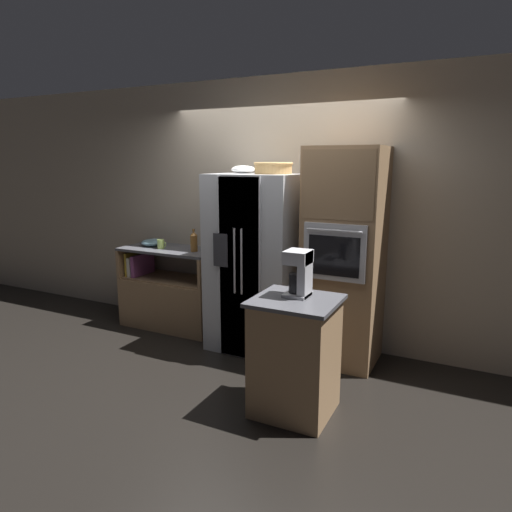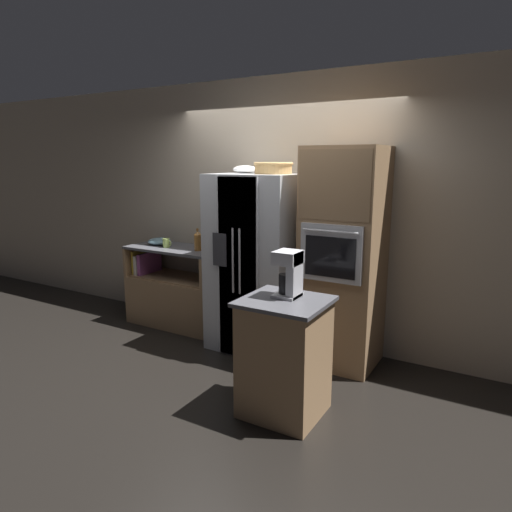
{
  "view_description": "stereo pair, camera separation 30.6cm",
  "coord_description": "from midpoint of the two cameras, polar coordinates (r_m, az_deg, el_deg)",
  "views": [
    {
      "loc": [
        1.96,
        -4.03,
        1.94
      ],
      "look_at": [
        -0.04,
        -0.01,
        1.0
      ],
      "focal_mm": 32.0,
      "sensor_mm": 36.0,
      "label": 1
    },
    {
      "loc": [
        2.23,
        -3.88,
        1.94
      ],
      "look_at": [
        -0.04,
        -0.01,
        1.0
      ],
      "focal_mm": 32.0,
      "sensor_mm": 36.0,
      "label": 2
    }
  ],
  "objects": [
    {
      "name": "wall_oven",
      "position": [
        4.39,
        9.0,
        -0.16
      ],
      "size": [
        0.69,
        0.69,
        2.07
      ],
      "color": "#93704C",
      "rests_on": "ground_plane"
    },
    {
      "name": "mug",
      "position": [
        5.39,
        -13.4,
        1.45
      ],
      "size": [
        0.12,
        0.08,
        0.11
      ],
      "color": "#B2D166",
      "rests_on": "counter_left"
    },
    {
      "name": "wall_back",
      "position": [
        4.95,
        1.22,
        5.6
      ],
      "size": [
        12.0,
        0.06,
        2.8
      ],
      "color": "tan",
      "rests_on": "ground_plane"
    },
    {
      "name": "coffee_maker",
      "position": [
        3.45,
        3.02,
        -1.96
      ],
      "size": [
        0.18,
        0.2,
        0.35
      ],
      "color": "#B2B2B7",
      "rests_on": "island_counter"
    },
    {
      "name": "refrigerator",
      "position": [
        4.7,
        -1.82,
        -0.85
      ],
      "size": [
        0.89,
        0.78,
        1.81
      ],
      "color": "silver",
      "rests_on": "ground_plane"
    },
    {
      "name": "counter_left",
      "position": [
        5.55,
        -12.05,
        -5.08
      ],
      "size": [
        1.17,
        0.57,
        0.94
      ],
      "color": "#93704C",
      "rests_on": "ground_plane"
    },
    {
      "name": "ground_plane",
      "position": [
        4.88,
        -1.37,
        -11.56
      ],
      "size": [
        20.0,
        20.0,
        0.0
      ],
      "primitive_type": "plane",
      "color": "black"
    },
    {
      "name": "island_counter",
      "position": [
        3.59,
        2.4,
        -12.39
      ],
      "size": [
        0.63,
        0.59,
        0.92
      ],
      "color": "#93704C",
      "rests_on": "ground_plane"
    },
    {
      "name": "fruit_bowl",
      "position": [
        4.76,
        -3.5,
        10.76
      ],
      "size": [
        0.24,
        0.24,
        0.08
      ],
      "color": "white",
      "rests_on": "refrigerator"
    },
    {
      "name": "mixing_bowl",
      "position": [
        5.6,
        -14.32,
        1.65
      ],
      "size": [
        0.27,
        0.27,
        0.08
      ],
      "color": "#668C99",
      "rests_on": "counter_left"
    },
    {
      "name": "wicker_basket",
      "position": [
        4.49,
        0.19,
        11.0
      ],
      "size": [
        0.38,
        0.38,
        0.11
      ],
      "color": "tan",
      "rests_on": "refrigerator"
    },
    {
      "name": "bottle_tall",
      "position": [
        5.15,
        -9.47,
        1.82
      ],
      "size": [
        0.08,
        0.08,
        0.25
      ],
      "color": "brown",
      "rests_on": "counter_left"
    }
  ]
}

